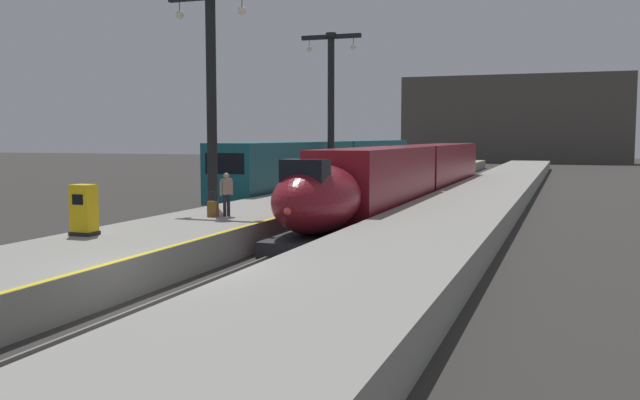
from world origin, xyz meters
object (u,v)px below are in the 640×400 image
station_column_mid (211,78)px  passenger_near_edge (226,191)px  rolling_suitcase (213,209)px  ticket_machine_yellow (84,212)px  highspeed_train_main (408,175)px  station_column_far (331,94)px  regional_train_adjacent (335,163)px

station_column_mid → passenger_near_edge: station_column_mid is taller
rolling_suitcase → ticket_machine_yellow: size_ratio=0.61×
highspeed_train_main → passenger_near_edge: size_ratio=22.25×
highspeed_train_main → passenger_near_edge: 15.79m
highspeed_train_main → station_column_far: size_ratio=3.86×
regional_train_adjacent → rolling_suitcase: 26.95m
station_column_mid → rolling_suitcase: station_column_mid is taller
highspeed_train_main → passenger_near_edge: highspeed_train_main is taller
station_column_mid → station_column_far: (0.00, 16.06, 0.22)m
highspeed_train_main → station_column_mid: bearing=-115.3°
station_column_mid → regional_train_adjacent: bearing=95.3°
passenger_near_edge → rolling_suitcase: size_ratio=1.72×
passenger_near_edge → station_column_mid: bearing=127.0°
regional_train_adjacent → rolling_suitcase: bearing=-81.7°
highspeed_train_main → rolling_suitcase: highspeed_train_main is taller
passenger_near_edge → rolling_suitcase: bearing=-144.9°
station_column_far → highspeed_train_main: bearing=-31.1°
regional_train_adjacent → station_column_mid: (2.20, -23.52, 4.52)m
highspeed_train_main → station_column_far: 8.48m
station_column_far → ticket_machine_yellow: bearing=-89.2°
station_column_mid → station_column_far: size_ratio=0.96×
station_column_far → passenger_near_edge: 19.62m
highspeed_train_main → ticket_machine_yellow: highspeed_train_main is taller
station_column_far → rolling_suitcase: bearing=-85.0°
regional_train_adjacent → station_column_mid: station_column_mid is taller
regional_train_adjacent → station_column_far: size_ratio=3.76×
regional_train_adjacent → rolling_suitcase: size_ratio=37.27×
highspeed_train_main → passenger_near_edge: bearing=-103.8°
regional_train_adjacent → station_column_mid: bearing=-84.7°
highspeed_train_main → ticket_machine_yellow: (-5.55, -21.57, -0.14)m
station_column_mid → ticket_machine_yellow: station_column_mid is taller
station_column_far → rolling_suitcase: 20.05m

